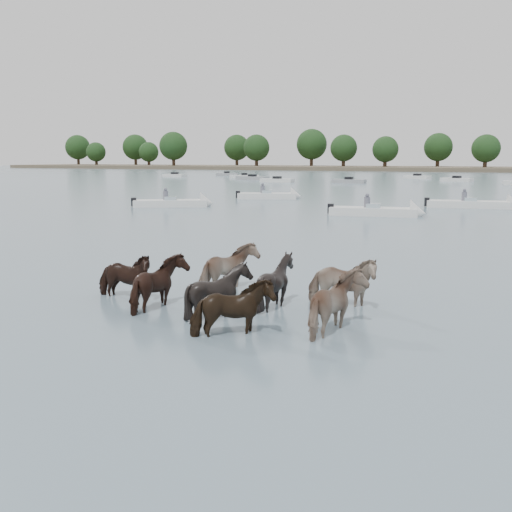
% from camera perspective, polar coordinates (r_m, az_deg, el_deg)
% --- Properties ---
extents(ground, '(400.00, 400.00, 0.00)m').
position_cam_1_polar(ground, '(13.77, -5.73, -4.76)').
color(ground, slate).
rests_on(ground, ground).
extents(shoreline, '(160.00, 30.00, 1.00)m').
position_cam_1_polar(shoreline, '(178.85, -1.42, 8.78)').
color(shoreline, '#4C4233').
rests_on(shoreline, ground).
extents(pony_herd, '(7.29, 5.11, 1.45)m').
position_cam_1_polar(pony_herd, '(13.07, -1.51, -3.31)').
color(pony_herd, black).
rests_on(pony_herd, ground).
extents(motorboat_a, '(5.64, 4.20, 1.92)m').
position_cam_1_polar(motorboat_a, '(41.44, -7.38, 5.20)').
color(motorboat_a, silver).
rests_on(motorboat_a, ground).
extents(motorboat_b, '(5.86, 2.37, 1.92)m').
position_cam_1_polar(motorboat_b, '(35.32, 12.81, 4.27)').
color(motorboat_b, silver).
rests_on(motorboat_b, ground).
extents(motorboat_c, '(6.45, 2.44, 1.92)m').
position_cam_1_polar(motorboat_c, '(42.81, 21.51, 4.75)').
color(motorboat_c, silver).
rests_on(motorboat_c, ground).
extents(motorboat_f, '(5.58, 3.46, 1.92)m').
position_cam_1_polar(motorboat_f, '(49.00, 1.98, 5.96)').
color(motorboat_f, silver).
rests_on(motorboat_f, ground).
extents(distant_flotilla, '(103.97, 25.77, 0.93)m').
position_cam_1_polar(distant_flotilla, '(90.12, 19.67, 7.14)').
color(distant_flotilla, silver).
rests_on(distant_flotilla, ground).
extents(treeline, '(146.36, 23.20, 11.97)m').
position_cam_1_polar(treeline, '(182.11, -1.98, 10.69)').
color(treeline, '#382619').
rests_on(treeline, ground).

